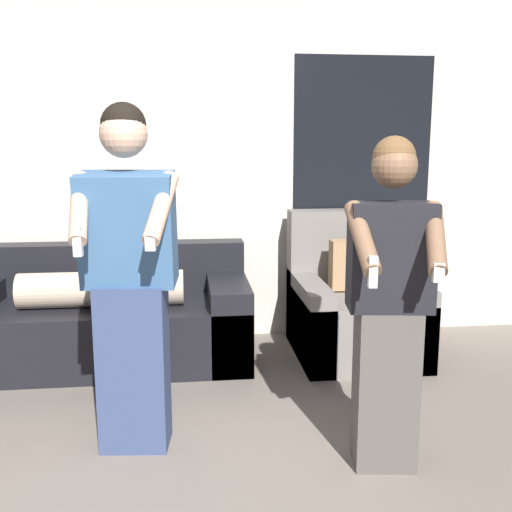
{
  "coord_description": "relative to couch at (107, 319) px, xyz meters",
  "views": [
    {
      "loc": [
        -0.08,
        -1.77,
        1.54
      ],
      "look_at": [
        0.24,
        0.99,
        1.01
      ],
      "focal_mm": 42.0,
      "sensor_mm": 36.0,
      "label": 1
    }
  ],
  "objects": [
    {
      "name": "couch",
      "position": [
        0.0,
        0.0,
        0.0
      ],
      "size": [
        2.01,
        0.9,
        0.8
      ],
      "color": "black",
      "rests_on": "ground_plane"
    },
    {
      "name": "person_right",
      "position": [
        1.51,
        -1.6,
        0.5
      ],
      "size": [
        0.44,
        0.49,
        1.57
      ],
      "color": "#56514C",
      "rests_on": "ground_plane"
    },
    {
      "name": "armchair",
      "position": [
        1.79,
        -0.05,
        0.03
      ],
      "size": [
        0.87,
        0.94,
        1.03
      ],
      "color": "slate",
      "rests_on": "ground_plane"
    },
    {
      "name": "person_left",
      "position": [
        0.3,
        -1.29,
        0.57
      ],
      "size": [
        0.51,
        0.51,
        1.72
      ],
      "color": "#384770",
      "rests_on": "ground_plane"
    },
    {
      "name": "wall_back",
      "position": [
        0.68,
        0.49,
        1.05
      ],
      "size": [
        6.81,
        0.07,
        2.7
      ],
      "color": "silver",
      "rests_on": "ground_plane"
    }
  ]
}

